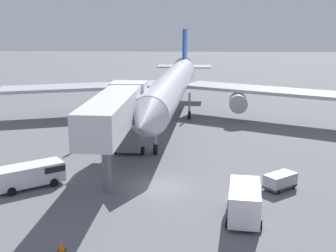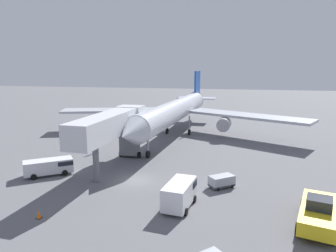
% 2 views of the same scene
% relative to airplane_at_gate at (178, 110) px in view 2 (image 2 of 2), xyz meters
% --- Properties ---
extents(ground_plane, '(300.00, 300.00, 0.00)m').
position_rel_airplane_at_gate_xyz_m(ground_plane, '(-0.24, -25.01, -4.76)').
color(ground_plane, slate).
extents(airplane_at_gate, '(48.86, 48.27, 11.84)m').
position_rel_airplane_at_gate_xyz_m(airplane_at_gate, '(0.00, 0.00, 0.00)').
color(airplane_at_gate, '#B7BCC6').
rests_on(airplane_at_gate, ground).
extents(jet_bridge, '(3.85, 16.79, 7.36)m').
position_rel_airplane_at_gate_xyz_m(jet_bridge, '(-4.16, -21.29, 0.72)').
color(jet_bridge, silver).
rests_on(jet_bridge, ground).
extents(pushback_tug, '(4.47, 7.65, 2.59)m').
position_rel_airplane_at_gate_xyz_m(pushback_tug, '(17.74, -31.76, -3.57)').
color(pushback_tug, yellow).
rests_on(pushback_tug, ground).
extents(service_van_rear_left, '(5.67, 4.99, 1.90)m').
position_rel_airplane_at_gate_xyz_m(service_van_rear_left, '(-10.84, -25.41, -3.66)').
color(service_van_rear_left, silver).
rests_on(service_van_rear_left, ground).
extents(service_van_mid_left, '(2.82, 4.92, 2.38)m').
position_rel_airplane_at_gate_xyz_m(service_van_mid_left, '(6.03, -30.56, -3.42)').
color(service_van_mid_left, white).
rests_on(service_van_mid_left, ground).
extents(baggage_cart_outer_left, '(2.96, 2.77, 1.32)m').
position_rel_airplane_at_gate_xyz_m(baggage_cart_outer_left, '(9.62, -25.03, -4.02)').
color(baggage_cart_outer_left, '#38383D').
rests_on(baggage_cart_outer_left, ground).
extents(ground_crew_worker_midground, '(0.39, 0.39, 1.78)m').
position_rel_airplane_at_gate_xyz_m(ground_crew_worker_midground, '(-9.81, -15.73, -3.82)').
color(ground_crew_worker_midground, '#1E2333').
rests_on(ground_crew_worker_midground, ground).
extents(safety_cone_bravo, '(0.46, 0.46, 0.70)m').
position_rel_airplane_at_gate_xyz_m(safety_cone_bravo, '(-5.44, -35.52, -4.42)').
color(safety_cone_bravo, black).
rests_on(safety_cone_bravo, ground).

